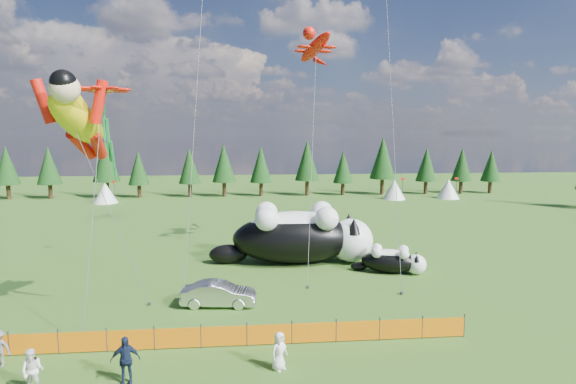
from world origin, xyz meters
name	(u,v)px	position (x,y,z in m)	size (l,w,h in m)	color
ground	(227,319)	(0.00, 0.00, 0.00)	(160.00, 160.00, 0.00)	#123B0A
safety_fence	(224,336)	(0.00, -3.00, 0.50)	(22.06, 0.06, 1.10)	#262626
tree_line	(240,170)	(0.00, 45.00, 4.00)	(90.00, 4.00, 8.00)	black
festival_tents	(318,190)	(11.00, 40.00, 1.40)	(50.00, 3.20, 2.80)	white
cat_large	(301,235)	(4.95, 9.73, 2.05)	(11.93, 4.49, 4.31)	black
cat_small	(393,260)	(10.80, 6.73, 0.86)	(4.90, 2.84, 1.82)	black
car	(219,294)	(-0.53, 1.85, 0.67)	(1.41, 4.04, 1.33)	silver
spectator_b	(32,371)	(-6.72, -5.91, 0.83)	(0.80, 0.47, 1.65)	white
spectator_c	(125,360)	(-3.54, -5.58, 0.92)	(1.08, 0.55, 1.85)	#131D36
spectator_e	(279,351)	(2.28, -5.12, 0.78)	(0.76, 0.49, 1.55)	white
superhero_kite	(78,119)	(-6.85, 0.34, 10.00)	(5.29, 5.67, 12.53)	#DBC60B
gecko_kite	(315,48)	(6.38, 13.16, 15.85)	(5.07, 12.55, 18.19)	red
flower_kite	(103,93)	(-5.62, 0.25, 11.23)	(2.88, 4.09, 11.58)	red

